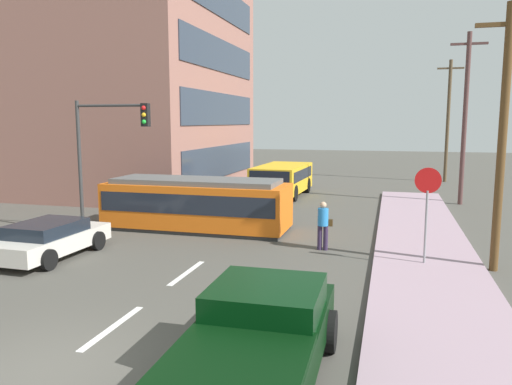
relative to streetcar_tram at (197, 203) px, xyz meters
The scene contains 18 objects.
ground_plane 2.74m from the streetcar_tram, 39.82° to the right, with size 120.00×120.00×0.00m, color #4B4842.
sidewalk_curb_right 10.43m from the streetcar_tram, 32.73° to the right, with size 3.20×36.00×0.14m, color #A08493.
lane_stripe_1 9.87m from the streetcar_tram, 78.61° to the right, with size 0.16×2.40×0.01m, color silver.
lane_stripe_2 6.04m from the streetcar_tram, 70.97° to the right, with size 0.16×2.40×0.01m, color silver.
lane_stripe_3 6.40m from the streetcar_tram, 72.11° to the left, with size 0.16×2.40×0.01m, color silver.
lane_stripe_4 12.20m from the streetcar_tram, 80.83° to the left, with size 0.16×2.40×0.01m, color silver.
corner_building 16.99m from the streetcar_tram, 136.19° to the left, with size 17.21×14.71×16.00m.
streetcar_tram is the anchor object (origin of this frame).
city_bus 10.04m from the streetcar_tram, 82.04° to the left, with size 2.73×5.66×1.81m.
pedestrian_crossing 5.74m from the streetcar_tram, 19.83° to the right, with size 0.50×0.36×1.67m.
pickup_truck_parked 12.30m from the streetcar_tram, 63.23° to the right, with size 2.34×5.03×1.55m.
parked_sedan_mid 6.03m from the streetcar_tram, 119.85° to the right, with size 2.12×4.18×1.19m.
parked_sedan_far 4.92m from the streetcar_tram, 126.08° to the left, with size 2.02×4.37×1.19m.
stop_sign 9.27m from the streetcar_tram, 20.30° to the right, with size 0.76×0.07×2.88m.
traffic_light_mast 4.26m from the streetcar_tram, 145.88° to the right, with size 3.06×0.33×5.15m.
utility_pole_near 11.38m from the streetcar_tram, 15.82° to the right, with size 1.80×0.24×7.62m.
utility_pole_mid 15.08m from the streetcar_tram, 40.27° to the left, with size 1.80×0.24×8.89m.
utility_pole_far 23.17m from the streetcar_tram, 60.15° to the left, with size 1.80×0.24×8.70m.
Camera 1 is at (5.61, -6.94, 4.36)m, focal length 34.88 mm.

